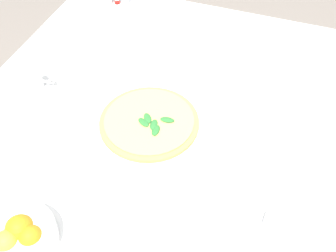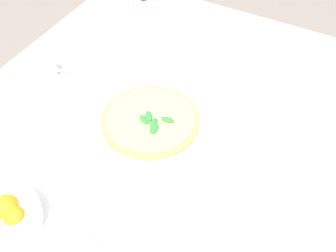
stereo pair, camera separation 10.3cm
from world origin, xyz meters
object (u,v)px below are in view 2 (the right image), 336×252
at_px(pizza_plate, 150,123).
at_px(coffee_cup_far_right, 43,68).
at_px(citrus_bowl, 5,216).
at_px(menu_card, 236,75).
at_px(pizza, 150,120).
at_px(coffee_cup_far_left, 262,242).
at_px(coffee_cup_right_edge, 298,122).

xyz_separation_m(pizza_plate, coffee_cup_far_right, (-0.37, 0.03, 0.02)).
bearing_deg(citrus_bowl, menu_card, 67.94).
bearing_deg(pizza, coffee_cup_far_left, -27.27).
bearing_deg(coffee_cup_right_edge, menu_card, 155.05).
bearing_deg(pizza, menu_card, 63.30).
height_order(coffee_cup_right_edge, citrus_bowl, coffee_cup_right_edge).
height_order(coffee_cup_far_left, coffee_cup_far_right, coffee_cup_far_right).
bearing_deg(menu_card, pizza_plate, 9.03).
bearing_deg(pizza, citrus_bowl, -108.74).
relative_size(pizza, coffee_cup_right_edge, 1.94).
xyz_separation_m(coffee_cup_far_right, citrus_bowl, (0.24, -0.41, -0.00)).
relative_size(pizza, coffee_cup_far_right, 1.94).
bearing_deg(coffee_cup_far_right, pizza_plate, -4.17).
relative_size(pizza_plate, menu_card, 4.70).
bearing_deg(coffee_cup_far_left, citrus_bowl, -158.38).
xyz_separation_m(pizza, menu_card, (0.13, 0.26, 0.01)).
bearing_deg(pizza_plate, coffee_cup_far_left, -27.28).
bearing_deg(menu_card, coffee_cup_right_edge, 100.86).
bearing_deg(coffee_cup_right_edge, coffee_cup_far_left, -85.36).
height_order(coffee_cup_right_edge, menu_card, coffee_cup_right_edge).
bearing_deg(coffee_cup_far_left, pizza_plate, 152.72).
bearing_deg(pizza_plate, pizza, -30.65).
xyz_separation_m(pizza_plate, pizza, (0.00, -0.00, 0.01)).
height_order(coffee_cup_far_left, menu_card, coffee_cup_far_left).
bearing_deg(coffee_cup_far_left, pizza, 152.73).
distance_m(coffee_cup_far_left, menu_card, 0.50).
distance_m(pizza_plate, pizza, 0.01).
relative_size(pizza_plate, coffee_cup_right_edge, 2.73).
height_order(pizza, menu_card, menu_card).
relative_size(coffee_cup_right_edge, menu_card, 1.73).
xyz_separation_m(pizza, citrus_bowl, (-0.13, -0.38, 0.00)).
bearing_deg(citrus_bowl, pizza_plate, 71.31).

